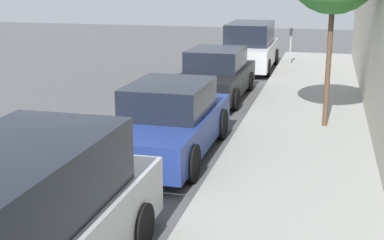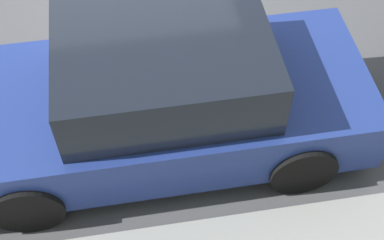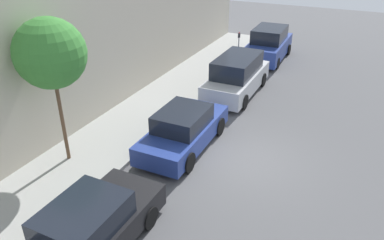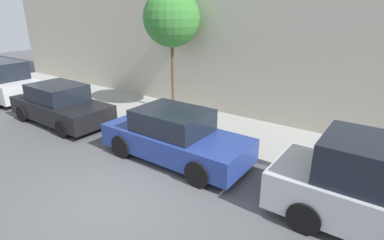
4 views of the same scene
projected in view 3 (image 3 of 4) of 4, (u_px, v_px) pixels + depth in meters
ground_plane at (244, 160)px, 13.29m from camera, size 60.00×60.00×0.00m
sidewalk at (125, 129)px, 15.17m from camera, size 3.06×32.00×0.15m
parked_suv_nearest at (269, 45)px, 22.85m from camera, size 2.08×4.85×1.98m
parked_minivan_second at (237, 76)px, 18.13m from camera, size 2.02×4.90×1.90m
parked_sedan_third at (184, 130)px, 13.75m from camera, size 1.92×4.51×1.54m
parked_sedan_fourth at (88, 231)px, 9.18m from camera, size 1.92×4.52×1.54m
parking_meter_near at (239, 42)px, 22.89m from camera, size 0.11×0.15×1.51m
street_tree at (50, 54)px, 11.38m from camera, size 2.22×2.22×4.89m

